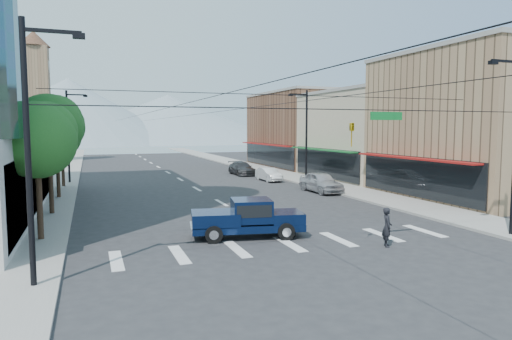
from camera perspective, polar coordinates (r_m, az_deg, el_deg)
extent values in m
plane|color=#28282B|center=(20.50, 6.49, -10.13)|extent=(160.00, 160.00, 0.00)
cube|color=gray|center=(57.98, -23.08, -0.42)|extent=(4.00, 120.00, 0.15)
cube|color=gray|center=(61.55, -0.18, 0.32)|extent=(4.00, 120.00, 0.15)
cube|color=#8C6B4C|center=(39.99, 26.26, 4.85)|extent=(12.00, 14.00, 11.00)
cube|color=tan|center=(50.69, 14.68, 4.08)|extent=(12.00, 14.00, 9.00)
cube|color=brown|center=(64.48, 6.54, 4.89)|extent=(12.00, 18.00, 10.00)
cube|color=#8C6B4C|center=(80.09, -25.76, 7.34)|extent=(4.00, 4.00, 18.00)
cone|color=brown|center=(81.18, -26.06, 14.55)|extent=(4.80, 4.80, 2.40)
cone|color=gray|center=(167.85, -22.34, 6.83)|extent=(80.00, 80.00, 22.00)
cone|color=gray|center=(180.02, -10.93, 6.36)|extent=(90.00, 90.00, 18.00)
cylinder|color=black|center=(23.97, -25.47, -2.81)|extent=(0.28, 0.28, 4.55)
sphere|color=#1A501B|center=(23.77, -25.73, 3.41)|extent=(3.64, 3.64, 3.64)
sphere|color=#1A501B|center=(24.02, -24.74, 4.42)|extent=(2.86, 2.86, 2.86)
cylinder|color=black|center=(30.87, -24.30, -0.53)|extent=(0.28, 0.28, 5.11)
sphere|color=#1A501B|center=(30.73, -24.51, 4.89)|extent=(4.09, 4.09, 4.09)
sphere|color=#1A501B|center=(31.01, -23.76, 5.66)|extent=(3.21, 3.21, 3.21)
cylinder|color=black|center=(37.85, -23.53, 0.07)|extent=(0.28, 0.28, 4.55)
sphere|color=#1A501B|center=(37.72, -23.67, 4.01)|extent=(3.64, 3.64, 3.64)
sphere|color=#1A501B|center=(38.00, -23.06, 4.64)|extent=(2.86, 2.86, 2.86)
cylinder|color=black|center=(44.80, -23.02, 1.20)|extent=(0.28, 0.28, 5.11)
sphere|color=#1A501B|center=(44.71, -23.15, 4.93)|extent=(4.09, 4.09, 4.09)
sphere|color=#1A501B|center=(44.99, -22.64, 5.46)|extent=(3.21, 3.21, 3.21)
cylinder|color=black|center=(16.78, -26.62, 1.51)|extent=(0.20, 0.20, 9.00)
cylinder|color=black|center=(18.89, 8.06, 7.55)|extent=(21.60, 0.04, 0.04)
imported|color=gold|center=(19.62, 11.90, 4.33)|extent=(0.16, 0.20, 1.00)
cube|color=#0C6626|center=(20.58, 15.98, 6.51)|extent=(1.60, 0.06, 0.35)
cylinder|color=black|center=(47.70, -22.44, 3.78)|extent=(0.20, 0.20, 9.00)
cube|color=black|center=(47.76, -21.53, 8.74)|extent=(1.80, 0.12, 0.12)
cube|color=black|center=(47.75, -20.56, 8.65)|extent=(0.40, 0.25, 0.18)
cylinder|color=black|center=(44.28, 6.32, 4.07)|extent=(0.20, 0.20, 9.00)
cube|color=black|center=(43.99, 5.31, 9.41)|extent=(1.80, 0.12, 0.12)
cube|color=black|center=(43.64, 4.35, 9.32)|extent=(0.40, 0.25, 0.18)
cube|color=#071435|center=(22.89, -1.08, -7.03)|extent=(5.78, 2.97, 0.35)
cube|color=#071435|center=(23.18, 3.73, -5.88)|extent=(1.92, 2.16, 0.55)
cube|color=#071435|center=(22.77, -0.58, -5.04)|extent=(2.21, 2.17, 1.10)
cube|color=black|center=(22.75, -0.58, -4.80)|extent=(2.02, 2.16, 0.60)
cube|color=#071435|center=(22.62, -5.12, -6.04)|extent=(2.63, 2.39, 0.65)
cube|color=silver|center=(23.45, 5.64, -6.76)|extent=(0.46, 1.89, 0.35)
cube|color=silver|center=(22.66, -8.04, -7.22)|extent=(0.46, 1.89, 0.30)
cylinder|color=black|center=(22.34, 3.79, -7.70)|extent=(0.88, 0.45, 0.84)
cylinder|color=black|center=(24.15, 2.73, -6.70)|extent=(0.88, 0.45, 0.84)
cylinder|color=black|center=(21.81, -5.30, -8.03)|extent=(0.88, 0.45, 0.84)
cylinder|color=black|center=(23.66, -5.66, -6.98)|extent=(0.88, 0.45, 0.84)
imported|color=black|center=(21.89, 16.06, -6.86)|extent=(0.67, 0.78, 1.82)
imported|color=#ABAAAF|center=(38.87, 8.12, -1.50)|extent=(2.11, 5.09, 1.72)
imported|color=silver|center=(46.61, 1.62, -0.56)|extent=(1.60, 4.14, 1.35)
imported|color=#2E2E31|center=(52.69, -1.78, 0.20)|extent=(2.17, 5.17, 1.49)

